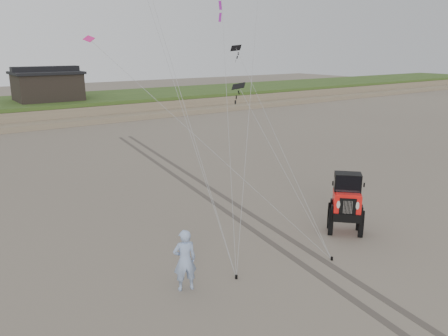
{
  "coord_description": "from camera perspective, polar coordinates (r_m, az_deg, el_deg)",
  "views": [
    {
      "loc": [
        -9.13,
        -9.54,
        6.83
      ],
      "look_at": [
        -0.27,
        3.0,
        2.6
      ],
      "focal_mm": 35.0,
      "sensor_mm": 36.0,
      "label": 1
    }
  ],
  "objects": [
    {
      "name": "ground",
      "position": [
        14.87,
        7.72,
        -12.1
      ],
      "size": [
        160.0,
        160.0,
        0.0
      ],
      "primitive_type": "plane",
      "color": "#6B6054",
      "rests_on": "ground"
    },
    {
      "name": "dune_ridge",
      "position": [
        48.29,
        -24.25,
        6.92
      ],
      "size": [
        160.0,
        14.25,
        1.73
      ],
      "color": "#7A6B54",
      "rests_on": "ground"
    },
    {
      "name": "cabin",
      "position": [
        47.99,
        -22.08,
        10.02
      ],
      "size": [
        6.4,
        5.4,
        3.35
      ],
      "color": "black",
      "rests_on": "dune_ridge"
    },
    {
      "name": "jeep",
      "position": [
        17.15,
        15.64,
        -5.31
      ],
      "size": [
        5.07,
        5.04,
        1.86
      ],
      "primitive_type": null,
      "rotation": [
        0.0,
        0.0,
        -0.79
      ],
      "color": "red",
      "rests_on": "ground"
    },
    {
      "name": "man",
      "position": [
        12.88,
        -5.15,
        -11.9
      ],
      "size": [
        0.78,
        0.62,
        1.88
      ],
      "primitive_type": "imported",
      "rotation": [
        0.0,
        0.0,
        2.86
      ],
      "color": "#859ACD",
      "rests_on": "ground"
    },
    {
      "name": "stake_main",
      "position": [
        13.78,
        1.62,
        -14.03
      ],
      "size": [
        0.08,
        0.08,
        0.12
      ],
      "primitive_type": "cylinder",
      "color": "black",
      "rests_on": "ground"
    },
    {
      "name": "stake_aux",
      "position": [
        15.27,
        13.9,
        -11.41
      ],
      "size": [
        0.08,
        0.08,
        0.12
      ],
      "primitive_type": "cylinder",
      "color": "black",
      "rests_on": "ground"
    },
    {
      "name": "tire_tracks",
      "position": [
        21.87,
        -2.71,
        -2.8
      ],
      "size": [
        5.22,
        29.74,
        0.01
      ],
      "color": "#4C443D",
      "rests_on": "ground"
    }
  ]
}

